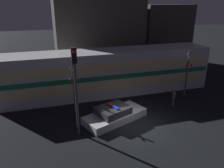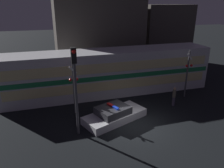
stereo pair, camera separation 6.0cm
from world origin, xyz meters
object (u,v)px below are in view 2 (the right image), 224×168
object	(u,v)px
pedestrian	(174,96)
traffic_light_corner	(75,82)
police_car	(114,115)
crossing_signal_near	(187,72)
train	(110,72)

from	to	relation	value
pedestrian	traffic_light_corner	distance (m)	8.72
police_car	crossing_signal_near	world-z (taller)	crossing_signal_near
police_car	pedestrian	xyz separation A→B (m)	(5.34, 0.85, 0.38)
traffic_light_corner	police_car	bearing A→B (deg)	19.90
police_car	pedestrian	bearing A→B (deg)	-12.22
police_car	traffic_light_corner	world-z (taller)	traffic_light_corner
pedestrian	crossing_signal_near	bearing A→B (deg)	33.59
crossing_signal_near	police_car	bearing A→B (deg)	-163.60
crossing_signal_near	traffic_light_corner	world-z (taller)	traffic_light_corner
police_car	traffic_light_corner	bearing A→B (deg)	178.62
police_car	crossing_signal_near	bearing A→B (deg)	-4.88
train	crossing_signal_near	world-z (taller)	crossing_signal_near
pedestrian	crossing_signal_near	distance (m)	2.77
pedestrian	crossing_signal_near	size ratio (longest dim) A/B	0.38
traffic_light_corner	crossing_signal_near	bearing A→B (deg)	17.37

